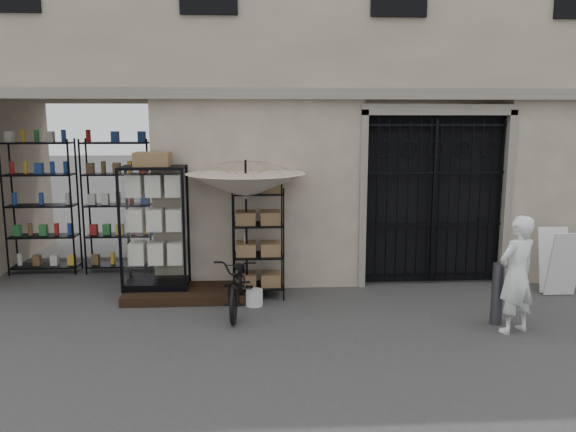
{
  "coord_description": "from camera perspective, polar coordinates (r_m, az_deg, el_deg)",
  "views": [
    {
      "loc": [
        -1.34,
        -7.22,
        2.82
      ],
      "look_at": [
        -0.8,
        1.4,
        1.35
      ],
      "focal_mm": 35.0,
      "sensor_mm": 36.0,
      "label": 1
    }
  ],
  "objects": [
    {
      "name": "shop_shelving",
      "position": [
        11.11,
        -20.34,
        0.93
      ],
      "size": [
        2.7,
        0.5,
        2.5
      ],
      "primitive_type": "cube",
      "color": "black",
      "rests_on": "ground"
    },
    {
      "name": "display_cabinet",
      "position": [
        9.23,
        -13.3,
        -1.76
      ],
      "size": [
        1.14,
        0.94,
        2.13
      ],
      "rotation": [
        0.0,
        0.0,
        0.41
      ],
      "color": "black",
      "rests_on": "step_platform"
    },
    {
      "name": "steel_bollard",
      "position": [
        8.42,
        20.48,
        -7.42
      ],
      "size": [
        0.2,
        0.2,
        0.87
      ],
      "primitive_type": "cylinder",
      "rotation": [
        0.0,
        0.0,
        0.35
      ],
      "color": "#494A51",
      "rests_on": "ground"
    },
    {
      "name": "shopkeeper",
      "position": [
        8.34,
        21.85,
        -10.85
      ],
      "size": [
        1.15,
        1.7,
        0.38
      ],
      "primitive_type": "imported",
      "rotation": [
        0.0,
        0.0,
        3.54
      ],
      "color": "white",
      "rests_on": "ground"
    },
    {
      "name": "white_bucket",
      "position": [
        8.76,
        -3.44,
        -8.28
      ],
      "size": [
        0.34,
        0.34,
        0.25
      ],
      "primitive_type": "cylinder",
      "rotation": [
        0.0,
        0.0,
        -0.4
      ],
      "color": "silver",
      "rests_on": "ground"
    },
    {
      "name": "easel_sign",
      "position": [
        10.17,
        25.83,
        -4.22
      ],
      "size": [
        0.51,
        0.59,
        1.07
      ],
      "rotation": [
        0.0,
        0.0,
        -0.01
      ],
      "color": "silver",
      "rests_on": "ground"
    },
    {
      "name": "shop_recess",
      "position": [
        10.59,
        -20.92,
        1.86
      ],
      "size": [
        3.0,
        1.7,
        3.0
      ],
      "primitive_type": "cube",
      "color": "black",
      "rests_on": "ground"
    },
    {
      "name": "market_umbrella",
      "position": [
        8.79,
        -4.32,
        3.73
      ],
      "size": [
        2.01,
        2.03,
        2.67
      ],
      "rotation": [
        0.0,
        0.0,
        0.27
      ],
      "color": "black",
      "rests_on": "ground"
    },
    {
      "name": "main_building",
      "position": [
        11.43,
        3.35,
        18.09
      ],
      "size": [
        14.0,
        4.0,
        9.0
      ],
      "primitive_type": "cube",
      "color": "tan",
      "rests_on": "ground"
    },
    {
      "name": "ground",
      "position": [
        7.87,
        6.6,
        -11.41
      ],
      "size": [
        80.0,
        80.0,
        0.0
      ],
      "primitive_type": "plane",
      "color": "black",
      "rests_on": "ground"
    },
    {
      "name": "bicycle",
      "position": [
        8.57,
        -4.99,
        -9.59
      ],
      "size": [
        0.66,
        0.93,
        1.69
      ],
      "primitive_type": "imported",
      "rotation": [
        0.0,
        0.0,
        -0.08
      ],
      "color": "black",
      "rests_on": "ground"
    },
    {
      "name": "iron_gate",
      "position": [
        10.08,
        14.31,
        1.83
      ],
      "size": [
        2.5,
        0.21,
        3.0
      ],
      "color": "black",
      "rests_on": "ground"
    },
    {
      "name": "step_platform",
      "position": [
        9.26,
        -10.09,
        -7.75
      ],
      "size": [
        2.0,
        0.9,
        0.15
      ],
      "primitive_type": "cube",
      "color": "black",
      "rests_on": "ground"
    },
    {
      "name": "wire_rack",
      "position": [
        9.04,
        -3.04,
        -2.75
      ],
      "size": [
        0.87,
        0.69,
        1.8
      ],
      "rotation": [
        0.0,
        0.0,
        -0.17
      ],
      "color": "black",
      "rests_on": "ground"
    }
  ]
}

